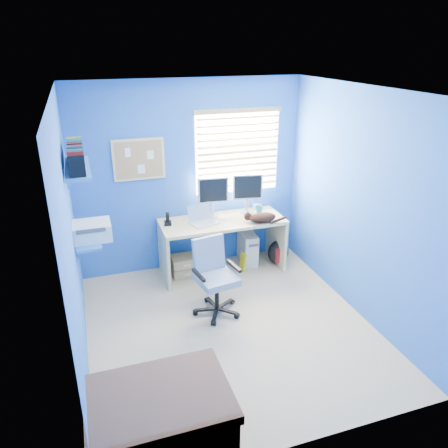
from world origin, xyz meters
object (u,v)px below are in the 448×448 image
object	(u,v)px
laptop	(204,216)
tower_pc	(247,247)
cat	(263,218)
office_chair	(215,286)
desk	(222,246)

from	to	relation	value
laptop	tower_pc	xyz separation A→B (m)	(0.67, 0.17, -0.62)
cat	tower_pc	size ratio (longest dim) A/B	0.80
tower_pc	office_chair	bearing A→B (deg)	-123.73
laptop	office_chair	size ratio (longest dim) A/B	0.38
laptop	office_chair	distance (m)	1.01
desk	tower_pc	distance (m)	0.45
desk	tower_pc	xyz separation A→B (m)	(0.41, 0.12, -0.14)
tower_pc	office_chair	distance (m)	1.30
laptop	cat	size ratio (longest dim) A/B	0.92
laptop	cat	xyz separation A→B (m)	(0.73, -0.19, -0.05)
office_chair	cat	bearing A→B (deg)	38.02
office_chair	tower_pc	bearing A→B (deg)	52.12
cat	office_chair	size ratio (longest dim) A/B	0.41
cat	office_chair	xyz separation A→B (m)	(-0.85, -0.67, -0.48)
desk	laptop	distance (m)	0.55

